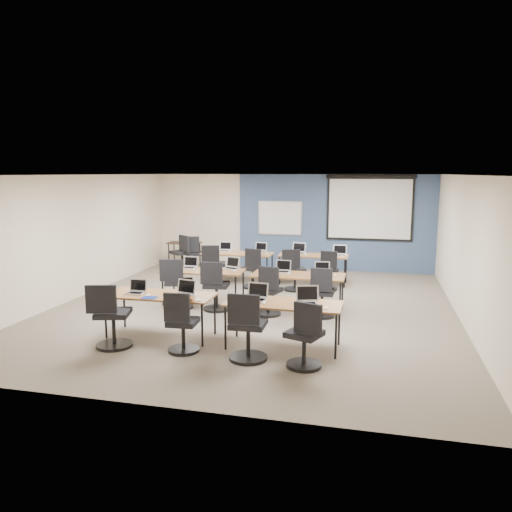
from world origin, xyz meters
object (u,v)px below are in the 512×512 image
(laptop_7, at_px, (322,271))
(task_chair_5, at_px, (215,290))
(task_chair_7, at_px, (322,297))
(task_chair_8, at_px, (214,268))
(laptop_1, at_px, (185,292))
(task_chair_0, at_px, (111,321))
(laptop_3, at_px, (306,299))
(laptop_10, at_px, (299,251))
(spare_chair_b, at_px, (183,257))
(spare_chair_a, at_px, (195,257))
(laptop_0, at_px, (136,290))
(task_chair_10, at_px, (294,273))
(laptop_9, at_px, (260,249))
(training_table_mid_left, at_px, (203,273))
(training_table_front_left, at_px, (160,297))
(training_table_back_left, at_px, (238,255))
(task_chair_9, at_px, (253,272))
(training_table_back_right, at_px, (313,257))
(training_table_front_right, at_px, (283,305))
(laptop_11, at_px, (340,253))
(projector_screen, at_px, (370,204))
(laptop_2, at_px, (257,296))
(laptop_4, at_px, (190,265))
(training_table_mid_right, at_px, (298,277))
(task_chair_1, at_px, (182,328))
(task_chair_4, at_px, (177,288))
(laptop_6, at_px, (283,269))
(task_chair_11, at_px, (328,274))
(laptop_8, at_px, (225,249))
(task_chair_2, at_px, (247,332))
(task_chair_6, at_px, (268,295))
(whiteboard, at_px, (280,218))
(task_chair_3, at_px, (305,341))
(laptop_5, at_px, (232,266))

(laptop_7, bearing_deg, task_chair_5, -170.55)
(laptop_7, relative_size, task_chair_7, 0.31)
(task_chair_8, bearing_deg, laptop_1, -94.21)
(task_chair_0, xyz_separation_m, laptop_3, (3.00, 0.69, 0.36))
(task_chair_7, height_order, laptop_10, laptop_10)
(spare_chair_b, bearing_deg, laptop_10, 31.01)
(laptop_7, distance_m, spare_chair_a, 4.93)
(laptop_0, distance_m, laptop_10, 5.27)
(laptop_10, height_order, task_chair_10, task_chair_10)
(laptop_1, distance_m, laptop_9, 4.86)
(training_table_mid_left, bearing_deg, task_chair_8, 97.92)
(task_chair_5, bearing_deg, spare_chair_b, 113.68)
(training_table_front_left, distance_m, laptop_0, 0.44)
(spare_chair_a, bearing_deg, training_table_back_left, -43.07)
(task_chair_8, bearing_deg, task_chair_9, -21.86)
(training_table_back_right, distance_m, laptop_7, 2.33)
(training_table_front_right, xyz_separation_m, laptop_11, (0.52, 4.78, 0.11))
(projector_screen, relative_size, laptop_1, 6.97)
(laptop_2, xyz_separation_m, laptop_3, (0.81, -0.07, 0.00))
(laptop_4, xyz_separation_m, laptop_7, (2.82, 0.05, -0.00))
(task_chair_7, bearing_deg, task_chair_10, 113.92)
(projector_screen, relative_size, task_chair_0, 2.29)
(training_table_mid_left, xyz_separation_m, training_table_mid_right, (2.00, 0.02, 0.00))
(training_table_front_left, xyz_separation_m, laptop_1, (0.44, -0.01, 0.11))
(task_chair_1, xyz_separation_m, laptop_9, (-0.04, 5.51, 0.39))
(training_table_mid_left, bearing_deg, task_chair_4, -133.80)
(laptop_6, bearing_deg, task_chair_11, 64.25)
(training_table_mid_right, height_order, laptop_8, laptop_8)
(task_chair_2, height_order, task_chair_5, task_chair_2)
(training_table_mid_right, relative_size, task_chair_6, 1.87)
(laptop_7, height_order, task_chair_11, laptop_7)
(whiteboard, xyz_separation_m, task_chair_6, (0.71, -4.87, -1.04))
(task_chair_10, height_order, spare_chair_a, spare_chair_a)
(laptop_0, relative_size, task_chair_3, 0.30)
(spare_chair_a, bearing_deg, task_chair_5, -75.60)
(task_chair_11, bearing_deg, task_chair_10, -153.35)
(task_chair_4, xyz_separation_m, task_chair_8, (0.05, 2.24, -0.02))
(training_table_mid_right, bearing_deg, training_table_front_left, -132.85)
(laptop_11, bearing_deg, training_table_mid_left, -139.57)
(laptop_1, xyz_separation_m, laptop_4, (-0.82, 2.34, -0.01))
(laptop_7, xyz_separation_m, task_chair_7, (0.08, -0.63, -0.38))
(laptop_11, bearing_deg, laptop_8, 175.96)
(task_chair_5, xyz_separation_m, laptop_10, (1.19, 3.11, 0.37))
(laptop_7, bearing_deg, task_chair_10, 111.03)
(task_chair_10, bearing_deg, task_chair_11, -1.77)
(task_chair_1, relative_size, task_chair_2, 0.93)
(training_table_mid_right, xyz_separation_m, training_table_back_left, (-1.92, 2.34, -0.00))
(training_table_front_right, distance_m, laptop_5, 2.97)
(task_chair_1, relative_size, spare_chair_a, 0.96)
(training_table_front_left, distance_m, training_table_mid_right, 2.95)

